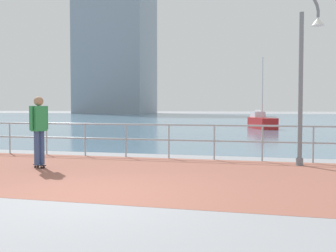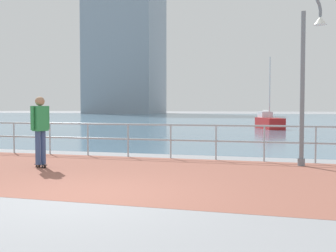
% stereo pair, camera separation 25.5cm
% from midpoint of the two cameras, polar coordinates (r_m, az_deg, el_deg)
% --- Properties ---
extents(ground, '(220.00, 220.00, 0.00)m').
position_cam_midpoint_polar(ground, '(46.67, 10.32, 0.67)').
color(ground, gray).
extents(brick_paving, '(28.00, 6.00, 0.01)m').
position_cam_midpoint_polar(brick_paving, '(9.65, -4.99, -6.71)').
color(brick_paving, '#935647').
rests_on(brick_paving, ground).
extents(harbor_water, '(180.00, 88.00, 0.00)m').
position_cam_midpoint_polar(harbor_water, '(57.10, 11.02, 1.02)').
color(harbor_water, slate).
rests_on(harbor_water, ground).
extents(waterfront_railing, '(25.25, 0.06, 1.06)m').
position_cam_midpoint_polar(waterfront_railing, '(12.42, -0.46, -1.21)').
color(waterfront_railing, '#9EADB7').
rests_on(waterfront_railing, ground).
extents(lamppost, '(0.72, 0.59, 4.70)m').
position_cam_midpoint_polar(lamppost, '(11.57, 18.29, 7.60)').
color(lamppost, slate).
rests_on(lamppost, ground).
extents(skateboarder, '(0.41, 0.54, 1.85)m').
position_cam_midpoint_polar(skateboarder, '(10.94, -18.36, 0.15)').
color(skateboarder, black).
rests_on(skateboarder, ground).
extents(sailboat_gray, '(2.30, 3.92, 5.26)m').
position_cam_midpoint_polar(sailboat_gray, '(30.76, 12.81, 0.59)').
color(sailboat_gray, '#B21E1E').
rests_on(sailboat_gray, ground).
extents(tower_beige, '(17.88, 15.19, 44.92)m').
position_cam_midpoint_polar(tower_beige, '(107.84, -7.44, 13.34)').
color(tower_beige, '#8493A3').
rests_on(tower_beige, ground).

